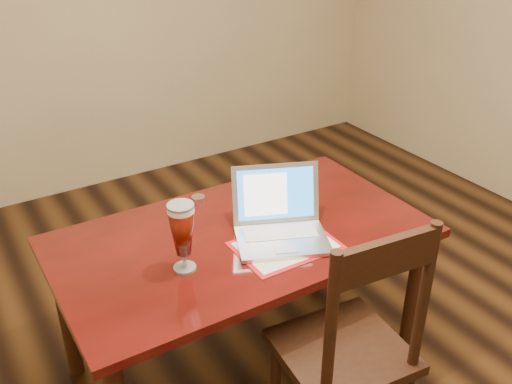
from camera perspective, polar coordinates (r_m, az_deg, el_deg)
dining_table at (r=2.38m, az=-1.42°, el=-5.76°), size 1.53×0.87×0.99m
dining_chair at (r=2.15m, az=9.25°, el=-15.36°), size 0.49×0.47×1.06m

